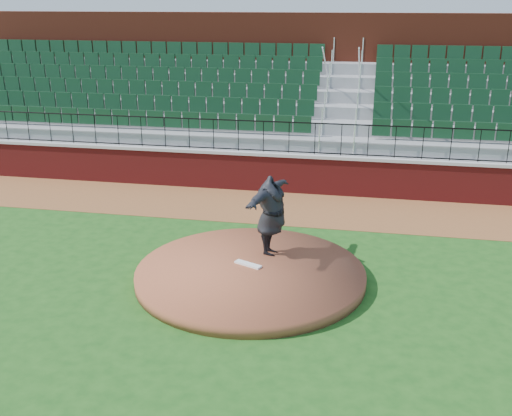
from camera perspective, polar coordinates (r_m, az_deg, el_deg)
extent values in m
plane|color=#1A4915|center=(13.49, -1.23, -7.29)|extent=(90.00, 90.00, 0.00)
cube|color=brown|center=(18.40, 2.33, 0.10)|extent=(34.00, 3.20, 0.01)
cube|color=maroon|center=(19.73, 3.07, 3.22)|extent=(34.00, 0.35, 1.20)
cube|color=#B7B7B7|center=(19.56, 3.10, 5.06)|extent=(34.00, 0.45, 0.10)
cube|color=maroon|center=(24.68, 5.01, 11.50)|extent=(34.00, 0.50, 5.50)
cylinder|color=brown|center=(13.70, -0.53, -6.27)|extent=(5.16, 5.16, 0.25)
cube|color=white|center=(13.84, -0.76, -5.33)|extent=(0.67, 0.42, 0.04)
imported|color=black|center=(14.10, 1.45, -0.72)|extent=(1.10, 2.45, 1.93)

